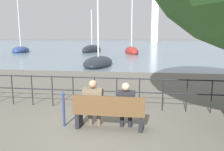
# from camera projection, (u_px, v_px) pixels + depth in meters

# --- Properties ---
(ground_plane) EXTENTS (1000.00, 1000.00, 0.00)m
(ground_plane) POSITION_uv_depth(u_px,v_px,m) (109.00, 128.00, 5.64)
(ground_plane) COLOR #605B51
(harbor_water) EXTENTS (600.00, 300.00, 0.01)m
(harbor_water) POSITION_uv_depth(u_px,v_px,m) (142.00, 42.00, 161.49)
(harbor_water) COLOR slate
(harbor_water) RESTS_ON ground_plane
(park_bench) EXTENTS (1.80, 0.45, 0.90)m
(park_bench) POSITION_uv_depth(u_px,v_px,m) (109.00, 113.00, 5.51)
(park_bench) COLOR brown
(park_bench) RESTS_ON ground_plane
(seated_person_left) EXTENTS (0.50, 0.35, 1.26)m
(seated_person_left) POSITION_uv_depth(u_px,v_px,m) (93.00, 101.00, 5.59)
(seated_person_left) COLOR brown
(seated_person_left) RESTS_ON ground_plane
(seated_person_right) EXTENTS (0.47, 0.35, 1.21)m
(seated_person_right) POSITION_uv_depth(u_px,v_px,m) (126.00, 104.00, 5.48)
(seated_person_right) COLOR black
(seated_person_right) RESTS_ON ground_plane
(promenade_railing) EXTENTS (14.73, 0.04, 1.05)m
(promenade_railing) POSITION_uv_depth(u_px,v_px,m) (117.00, 88.00, 7.08)
(promenade_railing) COLOR black
(promenade_railing) RESTS_ON ground_plane
(closed_umbrella) EXTENTS (0.09, 0.09, 0.96)m
(closed_umbrella) POSITION_uv_depth(u_px,v_px,m) (64.00, 106.00, 5.68)
(closed_umbrella) COLOR navy
(closed_umbrella) RESTS_ON ground_plane
(sailboat_1) EXTENTS (2.54, 6.31, 6.95)m
(sailboat_1) POSITION_uv_depth(u_px,v_px,m) (98.00, 62.00, 19.13)
(sailboat_1) COLOR black
(sailboat_1) RESTS_ON ground_plane
(sailboat_2) EXTENTS (3.10, 7.31, 7.64)m
(sailboat_2) POSITION_uv_depth(u_px,v_px,m) (92.00, 50.00, 37.84)
(sailboat_2) COLOR black
(sailboat_2) RESTS_ON ground_plane
(sailboat_3) EXTENTS (3.12, 5.53, 12.97)m
(sailboat_3) POSITION_uv_depth(u_px,v_px,m) (131.00, 51.00, 33.55)
(sailboat_3) COLOR maroon
(sailboat_3) RESTS_ON ground_plane
(sailboat_4) EXTENTS (3.74, 5.88, 9.40)m
(sailboat_4) POSITION_uv_depth(u_px,v_px,m) (21.00, 50.00, 36.94)
(sailboat_4) COLOR navy
(sailboat_4) RESTS_ON ground_plane
(harbor_lighthouse) EXTENTS (4.12, 4.12, 28.98)m
(harbor_lighthouse) POSITION_uv_depth(u_px,v_px,m) (155.00, 18.00, 122.28)
(harbor_lighthouse) COLOR white
(harbor_lighthouse) RESTS_ON ground_plane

